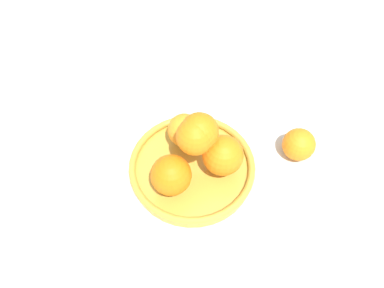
{
  "coord_description": "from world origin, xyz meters",
  "views": [
    {
      "loc": [
        -0.31,
        -0.24,
        0.66
      ],
      "look_at": [
        0.0,
        0.0,
        0.1
      ],
      "focal_mm": 35.0,
      "sensor_mm": 36.0,
      "label": 1
    }
  ],
  "objects": [
    {
      "name": "ground_plane",
      "position": [
        0.0,
        0.0,
        0.0
      ],
      "size": [
        4.0,
        4.0,
        0.0
      ],
      "primitive_type": "plane",
      "color": "beige"
    },
    {
      "name": "fruit_bowl",
      "position": [
        0.0,
        0.0,
        0.02
      ],
      "size": [
        0.25,
        0.25,
        0.03
      ],
      "color": "gold",
      "rests_on": "ground_plane"
    },
    {
      "name": "orange_pile",
      "position": [
        0.0,
        -0.01,
        0.09
      ],
      "size": [
        0.17,
        0.17,
        0.13
      ],
      "color": "orange",
      "rests_on": "fruit_bowl"
    },
    {
      "name": "stray_orange",
      "position": [
        0.17,
        -0.15,
        0.03
      ],
      "size": [
        0.07,
        0.07,
        0.07
      ],
      "primitive_type": "sphere",
      "color": "orange",
      "rests_on": "ground_plane"
    },
    {
      "name": "napkin_folded",
      "position": [
        0.28,
        0.1,
        0.0
      ],
      "size": [
        0.16,
        0.16,
        0.01
      ],
      "primitive_type": "cube",
      "rotation": [
        0.0,
        0.0,
        0.04
      ],
      "color": "silver",
      "rests_on": "ground_plane"
    }
  ]
}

